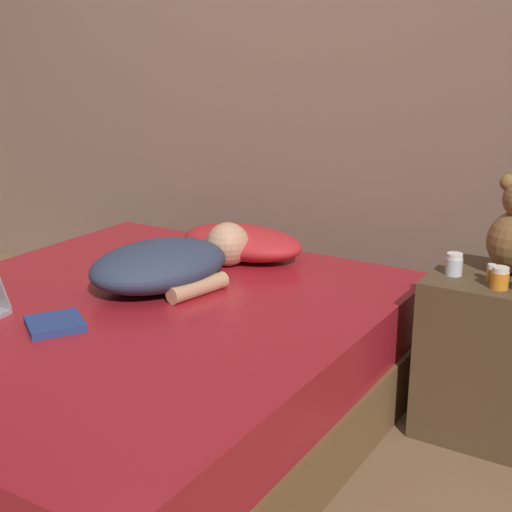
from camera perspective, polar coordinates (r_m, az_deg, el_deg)
name	(u,v)px	position (r m, az deg, el deg)	size (l,w,h in m)	color
ground_plane	(131,423)	(2.62, -9.95, -13.04)	(12.00, 12.00, 0.00)	brown
wall_back	(298,38)	(3.25, 3.41, 16.98)	(8.00, 0.06, 2.60)	#846656
bed	(128,367)	(2.52, -10.21, -8.75)	(1.59, 1.82, 0.44)	brown
nightstand	(495,355)	(2.55, 18.59, -7.55)	(0.45, 0.41, 0.55)	brown
pillow	(242,242)	(2.91, -1.13, 1.13)	(0.53, 0.32, 0.13)	red
person_lying	(170,262)	(2.61, -6.91, -0.51)	(0.49, 0.73, 0.17)	#2D3851
bottle_orange	(500,278)	(2.33, 18.92, -1.69)	(0.06, 0.06, 0.07)	orange
bottle_clear	(454,264)	(2.42, 15.57, -0.65)	(0.06, 0.06, 0.07)	silver
bottle_amber	(491,273)	(2.39, 18.31, -1.30)	(0.03, 0.03, 0.06)	gold
book	(55,324)	(2.31, -15.78, -5.25)	(0.23, 0.23, 0.02)	navy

